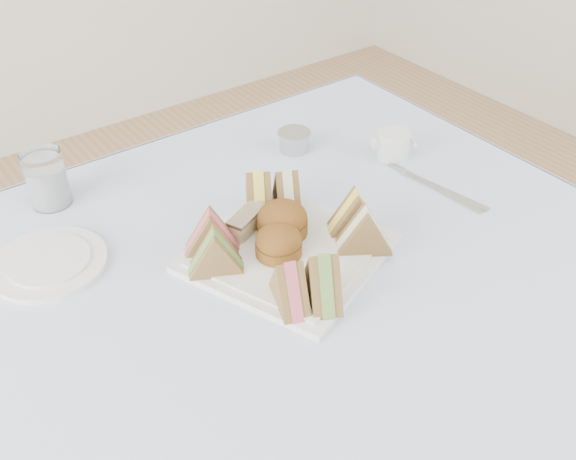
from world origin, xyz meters
TOP-DOWN VIEW (x-y plane):
  - table at (0.00, 0.00)m, footprint 0.90×0.90m
  - tablecloth at (0.00, 0.00)m, footprint 1.02×1.02m
  - serving_plate at (-0.02, 0.06)m, footprint 0.34×0.34m
  - sandwich_fl_a at (-0.09, -0.03)m, footprint 0.06×0.09m
  - sandwich_fl_b at (-0.04, -0.05)m, footprint 0.08×0.10m
  - sandwich_fr_a at (0.09, 0.04)m, footprint 0.09×0.08m
  - sandwich_fr_b at (0.07, -0.00)m, footprint 0.09×0.08m
  - sandwich_bl_a at (-0.13, 0.09)m, footprint 0.09×0.07m
  - sandwich_bl_b at (-0.12, 0.13)m, footprint 0.09×0.08m
  - sandwich_br_a at (0.05, 0.16)m, footprint 0.07×0.09m
  - sandwich_br_b at (0.00, 0.18)m, footprint 0.08×0.09m
  - scone_left at (-0.04, 0.06)m, footprint 0.09×0.09m
  - scone_right at (-0.00, 0.10)m, footprint 0.11×0.11m
  - pastry_slice at (-0.05, 0.14)m, footprint 0.08×0.06m
  - side_plate at (-0.33, 0.26)m, footprint 0.22×0.22m
  - water_glass at (-0.27, 0.42)m, footprint 0.08×0.08m
  - tea_strainer at (0.18, 0.32)m, footprint 0.06×0.06m
  - knife at (0.31, 0.04)m, footprint 0.05×0.18m
  - fork at (0.30, 0.05)m, footprint 0.02×0.17m
  - creamer_jug at (0.31, 0.18)m, footprint 0.08×0.08m

SIDE VIEW (x-z plane):
  - table at x=0.00m, z-range 0.00..0.74m
  - tablecloth at x=0.00m, z-range 0.74..0.75m
  - knife at x=0.31m, z-range 0.75..0.75m
  - fork at x=0.30m, z-range 0.75..0.75m
  - side_plate at x=-0.33m, z-range 0.75..0.76m
  - serving_plate at x=-0.02m, z-range 0.75..0.76m
  - tea_strainer at x=0.18m, z-range 0.75..0.78m
  - creamer_jug at x=0.31m, z-range 0.75..0.80m
  - pastry_slice at x=-0.05m, z-range 0.76..0.79m
  - scone_left at x=-0.04m, z-range 0.76..0.81m
  - scone_right at x=0.00m, z-range 0.76..0.81m
  - sandwich_br_a at x=0.05m, z-range 0.76..0.83m
  - sandwich_bl_a at x=-0.13m, z-range 0.76..0.83m
  - sandwich_fl_a at x=-0.09m, z-range 0.76..0.83m
  - sandwich_bl_b at x=-0.12m, z-range 0.76..0.83m
  - water_glass at x=-0.27m, z-range 0.75..0.85m
  - sandwich_fr_a at x=0.09m, z-range 0.76..0.83m
  - sandwich_br_b at x=0.00m, z-range 0.76..0.83m
  - sandwich_fr_b at x=0.07m, z-range 0.76..0.83m
  - sandwich_fl_b at x=-0.04m, z-range 0.76..0.84m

